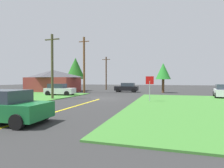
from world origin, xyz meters
TOP-DOWN VIEW (x-y plane):
  - ground_plane at (0.00, 0.00)m, footprint 120.00×120.00m
  - grass_verge_right at (10.15, -4.00)m, footprint 12.00×20.00m
  - grass_verge_left at (-10.15, -4.00)m, footprint 12.00×20.00m
  - lane_stripe_center at (0.00, -8.00)m, footprint 0.20×14.00m
  - stop_sign at (5.54, -2.01)m, footprint 0.76×0.07m
  - parked_car_near_building at (-6.94, 2.02)m, footprint 4.15×2.30m
  - car_approaching_junction at (0.54, 11.50)m, footprint 4.08×1.93m
  - car_behind_on_main_road at (-0.57, -12.51)m, footprint 4.07×2.33m
  - car_on_crossroad at (13.65, 4.59)m, footprint 2.60×4.51m
  - utility_pole_near at (-4.98, -2.39)m, footprint 1.80×0.27m
  - utility_pole_mid at (-5.81, 7.51)m, footprint 1.80×0.33m
  - utility_pole_far at (-5.24, 17.41)m, footprint 1.80×0.29m
  - oak_tree_left at (6.69, 11.41)m, footprint 2.46×2.46m
  - pine_tree_center at (-9.80, 12.08)m, footprint 3.75×3.75m
  - barn at (-12.45, 8.56)m, footprint 8.69×5.25m

SIDE VIEW (x-z plane):
  - ground_plane at x=0.00m, z-range 0.00..0.00m
  - lane_stripe_center at x=0.00m, z-range 0.00..0.01m
  - grass_verge_right at x=10.15m, z-range 0.00..0.08m
  - grass_verge_left at x=-10.15m, z-range 0.00..0.08m
  - car_approaching_junction at x=0.54m, z-range -0.01..1.61m
  - parked_car_near_building at x=-6.94m, z-range -0.01..1.61m
  - car_on_crossroad at x=13.65m, z-range -0.01..1.61m
  - car_behind_on_main_road at x=-0.57m, z-range -0.01..1.61m
  - stop_sign at x=5.54m, z-range 0.51..2.98m
  - barn at x=-12.45m, z-range 0.00..3.94m
  - oak_tree_left at x=6.69m, z-range 1.07..6.03m
  - utility_pole_far at x=-5.24m, z-range 0.13..7.26m
  - utility_pole_near at x=-4.98m, z-range 0.14..7.29m
  - pine_tree_center at x=-9.80m, z-range 1.15..7.62m
  - utility_pole_mid at x=-5.81m, z-range 0.10..9.27m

